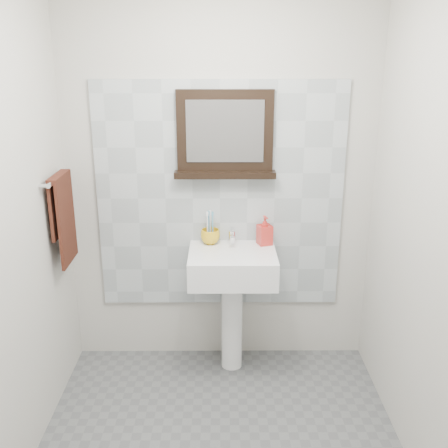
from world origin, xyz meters
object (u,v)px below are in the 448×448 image
at_px(pedestal_sink, 232,278).
at_px(framed_mirror, 225,136).
at_px(soap_dispenser, 265,230).
at_px(toothbrush_cup, 210,237).
at_px(hand_towel, 63,212).

height_order(pedestal_sink, framed_mirror, framed_mirror).
bearing_deg(soap_dispenser, toothbrush_cup, 159.62).
bearing_deg(soap_dispenser, hand_towel, 171.48).
xyz_separation_m(pedestal_sink, soap_dispenser, (0.21, 0.13, 0.28)).
relative_size(framed_mirror, hand_towel, 1.16).
xyz_separation_m(toothbrush_cup, framed_mirror, (0.10, 0.04, 0.65)).
height_order(framed_mirror, hand_towel, framed_mirror).
distance_m(toothbrush_cup, hand_towel, 0.94).
distance_m(toothbrush_cup, framed_mirror, 0.66).
bearing_deg(pedestal_sink, toothbrush_cup, 134.95).
relative_size(toothbrush_cup, framed_mirror, 0.19).
bearing_deg(pedestal_sink, hand_towel, -175.51).
xyz_separation_m(framed_mirror, hand_towel, (-0.97, -0.27, -0.41)).
height_order(toothbrush_cup, framed_mirror, framed_mirror).
relative_size(toothbrush_cup, hand_towel, 0.23).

